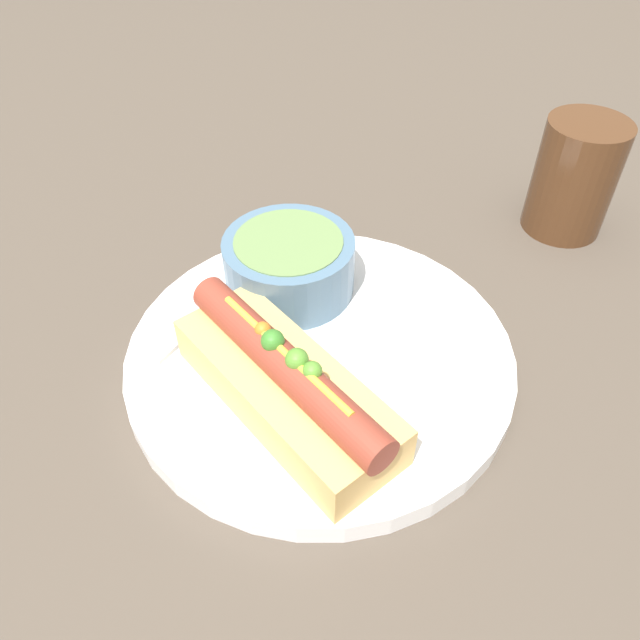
{
  "coord_description": "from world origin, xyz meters",
  "views": [
    {
      "loc": [
        0.15,
        -0.28,
        0.36
      ],
      "look_at": [
        0.0,
        0.0,
        0.05
      ],
      "focal_mm": 35.0,
      "sensor_mm": 36.0,
      "label": 1
    }
  ],
  "objects_px": {
    "soup_bowl": "(289,262)",
    "drinking_glass": "(574,177)",
    "hot_dog": "(286,383)",
    "spoon": "(251,275)"
  },
  "relations": [
    {
      "from": "hot_dog",
      "to": "drinking_glass",
      "type": "xyz_separation_m",
      "value": [
        0.12,
        0.33,
        0.01
      ]
    },
    {
      "from": "spoon",
      "to": "drinking_glass",
      "type": "relative_size",
      "value": 1.44
    },
    {
      "from": "hot_dog",
      "to": "drinking_glass",
      "type": "distance_m",
      "value": 0.35
    },
    {
      "from": "soup_bowl",
      "to": "drinking_glass",
      "type": "bearing_deg",
      "value": 51.38
    },
    {
      "from": "soup_bowl",
      "to": "drinking_glass",
      "type": "xyz_separation_m",
      "value": [
        0.18,
        0.22,
        0.01
      ]
    },
    {
      "from": "soup_bowl",
      "to": "drinking_glass",
      "type": "relative_size",
      "value": 0.98
    },
    {
      "from": "hot_dog",
      "to": "spoon",
      "type": "xyz_separation_m",
      "value": [
        -0.09,
        0.1,
        -0.02
      ]
    },
    {
      "from": "hot_dog",
      "to": "spoon",
      "type": "relative_size",
      "value": 1.22
    },
    {
      "from": "soup_bowl",
      "to": "drinking_glass",
      "type": "height_order",
      "value": "drinking_glass"
    },
    {
      "from": "hot_dog",
      "to": "soup_bowl",
      "type": "distance_m",
      "value": 0.12
    }
  ]
}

